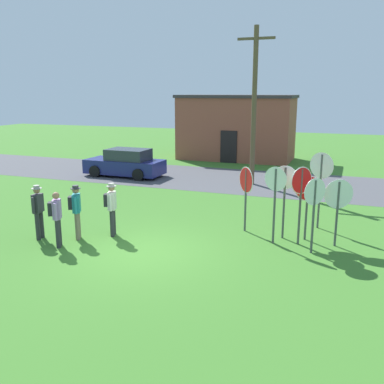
{
  "coord_description": "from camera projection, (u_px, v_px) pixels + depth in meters",
  "views": [
    {
      "loc": [
        5.46,
        -10.55,
        4.57
      ],
      "look_at": [
        0.57,
        2.52,
        1.3
      ],
      "focal_mm": 40.19,
      "sensor_mm": 36.0,
      "label": 1
    }
  ],
  "objects": [
    {
      "name": "ground_plane",
      "position": [
        143.0,
        252.0,
        12.53
      ],
      "size": [
        80.0,
        80.0,
        0.0
      ],
      "primitive_type": "plane",
      "color": "#3D7528"
    },
    {
      "name": "stop_sign_far_back",
      "position": [
        285.0,
        189.0,
        13.39
      ],
      "size": [
        0.74,
        0.07,
        2.35
      ],
      "color": "#474C4C",
      "rests_on": "ground"
    },
    {
      "name": "stop_sign_tallest",
      "position": [
        314.0,
        202.0,
        12.15
      ],
      "size": [
        0.53,
        0.6,
        2.22
      ],
      "color": "#474C4C",
      "rests_on": "ground"
    },
    {
      "name": "person_near_signs",
      "position": [
        76.0,
        208.0,
        13.45
      ],
      "size": [
        0.45,
        0.52,
        1.74
      ],
      "color": "#7A6B56",
      "rests_on": "ground"
    },
    {
      "name": "person_holding_notes",
      "position": [
        111.0,
        205.0,
        13.77
      ],
      "size": [
        0.43,
        0.54,
        1.74
      ],
      "color": "#2D2D33",
      "rests_on": "ground"
    },
    {
      "name": "street_asphalt",
      "position": [
        239.0,
        180.0,
        22.64
      ],
      "size": [
        60.0,
        6.4,
        0.01
      ],
      "primitive_type": "cube",
      "color": "#4C4C51",
      "rests_on": "ground"
    },
    {
      "name": "parked_car_on_street",
      "position": [
        126.0,
        164.0,
        23.68
      ],
      "size": [
        4.33,
        2.07,
        1.51
      ],
      "color": "navy",
      "rests_on": "ground"
    },
    {
      "name": "building_background",
      "position": [
        236.0,
        127.0,
        29.37
      ],
      "size": [
        7.78,
        3.82,
        4.35
      ],
      "color": "brown",
      "rests_on": "ground"
    },
    {
      "name": "person_in_teal",
      "position": [
        38.0,
        209.0,
        13.46
      ],
      "size": [
        0.32,
        0.57,
        1.74
      ],
      "color": "#2D2D33",
      "rests_on": "ground"
    },
    {
      "name": "stop_sign_nearest",
      "position": [
        246.0,
        187.0,
        14.11
      ],
      "size": [
        0.6,
        0.66,
        2.19
      ],
      "color": "#474C4C",
      "rests_on": "ground"
    },
    {
      "name": "stop_sign_leaning_right",
      "position": [
        321.0,
        176.0,
        14.37
      ],
      "size": [
        0.79,
        0.42,
        2.61
      ],
      "color": "#474C4C",
      "rests_on": "ground"
    },
    {
      "name": "stop_sign_leaning_left",
      "position": [
        307.0,
        196.0,
        13.27
      ],
      "size": [
        0.75,
        0.33,
        2.07
      ],
      "color": "#474C4C",
      "rests_on": "ground"
    },
    {
      "name": "stop_sign_low_front",
      "position": [
        275.0,
        192.0,
        12.92
      ],
      "size": [
        0.7,
        0.26,
        2.39
      ],
      "color": "#474C4C",
      "rests_on": "ground"
    },
    {
      "name": "stop_sign_center_cluster",
      "position": [
        338.0,
        201.0,
        12.74
      ],
      "size": [
        0.81,
        0.39,
        2.06
      ],
      "color": "#474C4C",
      "rests_on": "ground"
    },
    {
      "name": "stop_sign_rear_right",
      "position": [
        301.0,
        191.0,
        12.82
      ],
      "size": [
        0.52,
        0.66,
        2.41
      ],
      "color": "#474C4C",
      "rests_on": "ground"
    },
    {
      "name": "utility_pole",
      "position": [
        254.0,
        104.0,
        20.91
      ],
      "size": [
        1.8,
        0.24,
        7.61
      ],
      "color": "brown",
      "rests_on": "ground"
    },
    {
      "name": "person_in_blue",
      "position": [
        56.0,
        215.0,
        12.76
      ],
      "size": [
        0.46,
        0.51,
        1.69
      ],
      "color": "#2D2D33",
      "rests_on": "ground"
    }
  ]
}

